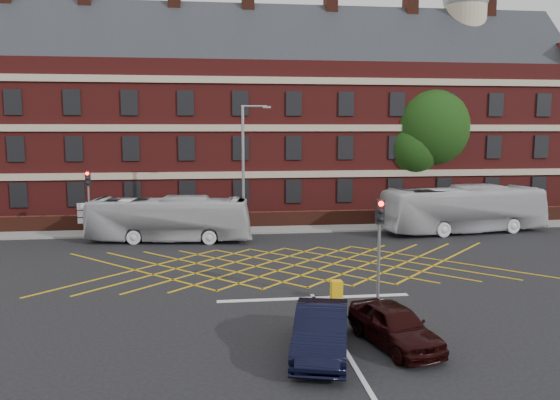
{
  "coord_description": "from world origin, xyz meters",
  "views": [
    {
      "loc": [
        -4.03,
        -24.97,
        6.96
      ],
      "look_at": [
        -0.81,
        1.5,
        3.46
      ],
      "focal_mm": 35.0,
      "sensor_mm": 36.0,
      "label": 1
    }
  ],
  "objects": [
    {
      "name": "car_navy",
      "position": [
        -0.81,
        -9.06,
        0.75
      ],
      "size": [
        2.64,
        4.81,
        1.5
      ],
      "primitive_type": "imported",
      "rotation": [
        0.0,
        0.0,
        -0.24
      ],
      "color": "black",
      "rests_on": "ground"
    },
    {
      "name": "utility_cabinet",
      "position": [
        0.83,
        -4.0,
        0.43
      ],
      "size": [
        0.45,
        0.42,
        0.85
      ],
      "primitive_type": "cube",
      "color": "#EAAE0D",
      "rests_on": "ground"
    },
    {
      "name": "bus_right",
      "position": [
        12.61,
        9.48,
        1.58
      ],
      "size": [
        11.58,
        4.1,
        3.16
      ],
      "primitive_type": "imported",
      "rotation": [
        0.0,
        0.0,
        1.7
      ],
      "color": "silver",
      "rests_on": "ground"
    },
    {
      "name": "boundary_wall",
      "position": [
        0.0,
        13.0,
        0.55
      ],
      "size": [
        56.0,
        0.5,
        1.1
      ],
      "primitive_type": "cube",
      "color": "#461C12",
      "rests_on": "ground"
    },
    {
      "name": "traffic_light_far",
      "position": [
        -12.01,
        10.87,
        1.76
      ],
      "size": [
        0.7,
        0.7,
        4.27
      ],
      "color": "slate",
      "rests_on": "ground"
    },
    {
      "name": "stop_line",
      "position": [
        0.0,
        -3.5,
        0.01
      ],
      "size": [
        8.0,
        0.3,
        0.02
      ],
      "primitive_type": "cube",
      "color": "silver",
      "rests_on": "ground"
    },
    {
      "name": "centre_line",
      "position": [
        0.0,
        -10.0,
        0.01
      ],
      "size": [
        0.15,
        14.0,
        0.02
      ],
      "primitive_type": "cube",
      "color": "silver",
      "rests_on": "ground"
    },
    {
      "name": "traffic_light_near",
      "position": [
        2.27,
        -4.92,
        1.76
      ],
      "size": [
        0.7,
        0.7,
        4.27
      ],
      "color": "slate",
      "rests_on": "ground"
    },
    {
      "name": "car_maroon",
      "position": [
        1.66,
        -8.69,
        0.68
      ],
      "size": [
        2.53,
        4.28,
        1.37
      ],
      "primitive_type": "imported",
      "rotation": [
        0.0,
        0.0,
        0.24
      ],
      "color": "black",
      "rests_on": "ground"
    },
    {
      "name": "street_lamp",
      "position": [
        -2.13,
        9.17,
        2.84
      ],
      "size": [
        2.25,
        1.0,
        8.38
      ],
      "color": "slate",
      "rests_on": "ground"
    },
    {
      "name": "box_junction_hatching",
      "position": [
        0.0,
        2.0,
        0.01
      ],
      "size": [
        8.22,
        8.22,
        0.02
      ],
      "primitive_type": "cube",
      "rotation": [
        0.0,
        0.0,
        0.79
      ],
      "color": "#CC990C",
      "rests_on": "ground"
    },
    {
      "name": "deciduous_tree",
      "position": [
        13.09,
        18.11,
        6.51
      ],
      "size": [
        7.54,
        7.27,
        10.66
      ],
      "color": "black",
      "rests_on": "ground"
    },
    {
      "name": "far_pavement",
      "position": [
        0.0,
        12.0,
        0.06
      ],
      "size": [
        60.0,
        3.0,
        0.12
      ],
      "primitive_type": "cube",
      "color": "slate",
      "rests_on": "ground"
    },
    {
      "name": "ground",
      "position": [
        0.0,
        0.0,
        0.0
      ],
      "size": [
        120.0,
        120.0,
        0.0
      ],
      "primitive_type": "plane",
      "color": "black",
      "rests_on": "ground"
    },
    {
      "name": "victorian_building",
      "position": [
        0.25,
        22.0,
        7.84
      ],
      "size": [
        51.0,
        12.17,
        20.4
      ],
      "color": "maroon",
      "rests_on": "ground"
    },
    {
      "name": "bus_left",
      "position": [
        -6.84,
        8.93,
        1.39
      ],
      "size": [
        10.23,
        3.63,
        2.79
      ],
      "primitive_type": "imported",
      "rotation": [
        0.0,
        0.0,
        1.44
      ],
      "color": "#BBBBC0",
      "rests_on": "ground"
    },
    {
      "name": "direction_signs",
      "position": [
        -12.39,
        11.6,
        1.38
      ],
      "size": [
        1.1,
        0.16,
        2.2
      ],
      "color": "gray",
      "rests_on": "ground"
    }
  ]
}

